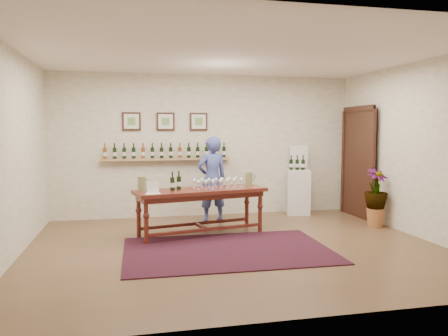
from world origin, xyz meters
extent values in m
plane|color=brown|center=(0.00, 0.00, 0.00)|extent=(6.00, 6.00, 0.00)
plane|color=white|center=(0.00, 2.50, 1.40)|extent=(6.00, 0.00, 6.00)
plane|color=white|center=(0.00, -2.50, 1.40)|extent=(6.00, 0.00, 6.00)
plane|color=white|center=(-3.00, 0.00, 1.40)|extent=(0.00, 5.00, 5.00)
plane|color=white|center=(3.00, 0.00, 1.40)|extent=(0.00, 5.00, 5.00)
plane|color=white|center=(0.00, 0.00, 2.80)|extent=(6.00, 6.00, 0.00)
cube|color=tan|center=(-0.80, 2.41, 1.15)|extent=(2.50, 0.16, 0.04)
cube|color=black|center=(2.94, 1.70, 1.05)|extent=(0.10, 1.00, 2.10)
cube|color=#321A10|center=(2.89, 1.70, 1.05)|extent=(0.04, 1.12, 2.22)
cube|color=#321A10|center=(-1.45, 2.48, 1.88)|extent=(0.35, 0.03, 0.35)
cube|color=silver|center=(-1.45, 2.46, 1.88)|extent=(0.28, 0.01, 0.28)
cube|color=#6C984C|center=(-1.45, 2.45, 1.88)|extent=(0.15, 0.00, 0.15)
cube|color=#321A10|center=(-0.80, 2.48, 1.88)|extent=(0.35, 0.03, 0.35)
cube|color=silver|center=(-0.80, 2.46, 1.88)|extent=(0.28, 0.01, 0.28)
cube|color=#6C984C|center=(-0.80, 2.45, 1.88)|extent=(0.15, 0.00, 0.15)
cube|color=#321A10|center=(-0.15, 2.48, 1.88)|extent=(0.35, 0.03, 0.35)
cube|color=silver|center=(-0.15, 2.46, 1.88)|extent=(0.28, 0.01, 0.28)
cube|color=#6C984C|center=(-0.15, 2.45, 1.88)|extent=(0.15, 0.00, 0.15)
cube|color=#4D100D|center=(-0.16, -0.16, 0.01)|extent=(2.94, 1.98, 0.02)
cube|color=#4B1B12|center=(-0.37, 0.87, 0.73)|extent=(2.23, 1.11, 0.06)
cube|color=#4B1B12|center=(-0.37, 0.87, 0.66)|extent=(2.09, 0.97, 0.10)
cylinder|color=#4B1B12|center=(-1.27, 0.43, 0.35)|extent=(0.08, 0.08, 0.70)
cylinder|color=#4B1B12|center=(0.63, 0.83, 0.35)|extent=(0.08, 0.08, 0.70)
cylinder|color=#4B1B12|center=(-1.37, 0.91, 0.35)|extent=(0.08, 0.08, 0.70)
cylinder|color=#4B1B12|center=(0.53, 1.31, 0.35)|extent=(0.08, 0.08, 0.70)
cube|color=#4B1B12|center=(-0.32, 0.63, 0.14)|extent=(1.91, 0.45, 0.05)
cube|color=#4B1B12|center=(-0.42, 1.11, 0.14)|extent=(1.91, 0.45, 0.05)
cube|color=#4B1B12|center=(-0.37, 0.87, 0.14)|extent=(0.15, 0.49, 0.05)
cube|color=silver|center=(-1.16, 0.52, 0.86)|extent=(0.22, 0.17, 0.20)
cube|color=silver|center=(1.86, 2.22, 0.46)|extent=(0.56, 0.56, 0.91)
cube|color=silver|center=(1.92, 2.35, 1.17)|extent=(0.36, 0.11, 0.51)
cone|color=#A56137|center=(2.75, 0.79, 0.16)|extent=(0.31, 0.31, 0.33)
imported|color=#1E3616|center=(2.75, 0.79, 0.61)|extent=(0.59, 0.59, 0.57)
imported|color=#3B488B|center=(0.00, 1.84, 0.80)|extent=(0.65, 0.50, 1.60)
camera|label=1|loc=(-1.50, -6.10, 1.72)|focal=35.00mm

